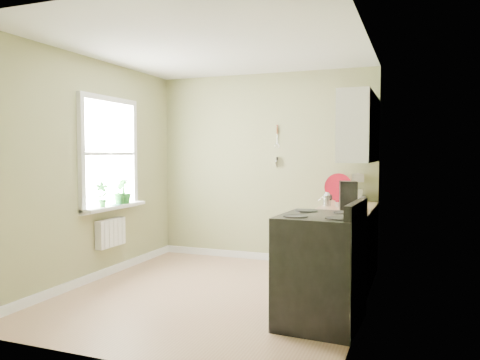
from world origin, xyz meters
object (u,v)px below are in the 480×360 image
(stove, at_px, (321,269))
(stand_mixer, at_px, (358,189))
(kettle, at_px, (327,199))
(coffee_maker, at_px, (348,197))

(stove, relative_size, stand_mixer, 2.74)
(kettle, bearing_deg, stove, -81.46)
(stove, bearing_deg, coffee_maker, 86.40)
(stand_mixer, bearing_deg, stove, -91.45)
(stand_mixer, bearing_deg, coffee_maker, -89.02)
(kettle, distance_m, coffee_maker, 0.47)
(stove, distance_m, kettle, 1.61)
(stand_mixer, xyz_separation_m, kettle, (-0.28, -0.70, -0.09))
(stand_mixer, bearing_deg, kettle, -112.22)
(stove, relative_size, kettle, 6.64)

